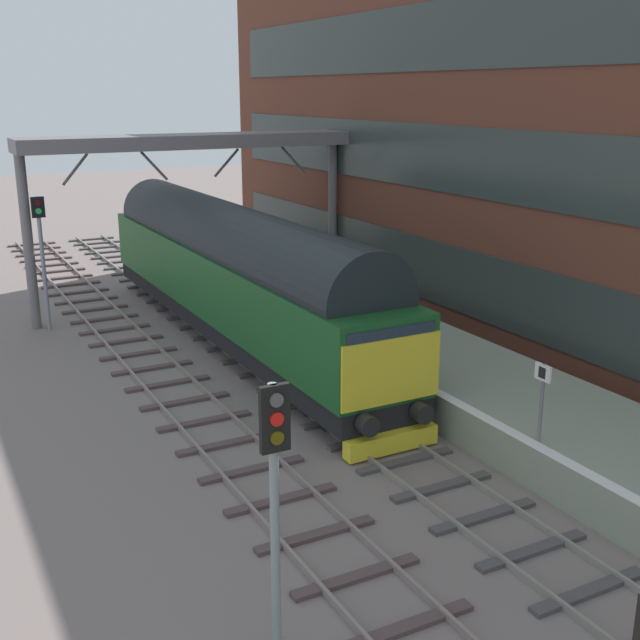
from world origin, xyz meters
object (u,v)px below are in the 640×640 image
at_px(diesel_locomotive, 233,271).
at_px(platform_number_sign, 542,390).
at_px(waiting_passenger, 352,289).
at_px(signal_post_far, 42,249).
at_px(signal_post_mid, 275,487).

xyz_separation_m(diesel_locomotive, platform_number_sign, (1.95, -12.41, -0.32)).
bearing_deg(diesel_locomotive, waiting_passenger, -36.14).
relative_size(diesel_locomotive, signal_post_far, 4.13).
bearing_deg(signal_post_far, signal_post_mid, -90.00).
bearing_deg(waiting_passenger, signal_post_far, 33.82).
height_order(diesel_locomotive, signal_post_mid, diesel_locomotive).
xyz_separation_m(signal_post_mid, platform_number_sign, (7.27, 2.33, -0.65)).
distance_m(signal_post_mid, signal_post_far, 19.22).
relative_size(signal_post_mid, signal_post_far, 0.92).
height_order(diesel_locomotive, signal_post_far, signal_post_far).
distance_m(signal_post_far, waiting_passenger, 10.95).
xyz_separation_m(signal_post_mid, signal_post_far, (0.00, 19.22, 0.13)).
bearing_deg(signal_post_mid, diesel_locomotive, 70.16).
height_order(platform_number_sign, waiting_passenger, platform_number_sign).
distance_m(signal_post_far, platform_number_sign, 18.40).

